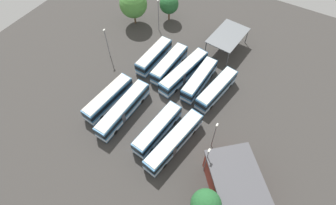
{
  "coord_description": "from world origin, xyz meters",
  "views": [
    {
      "loc": [
        -27.17,
        -17.32,
        43.56
      ],
      "look_at": [
        -1.04,
        -1.79,
        1.48
      ],
      "focal_mm": 28.33,
      "sensor_mm": 36.0,
      "label": 1
    }
  ],
  "objects_px": {
    "bus_row1_slot0": "(216,90)",
    "bus_row1_slot3": "(169,64)",
    "bus_row0_slot4": "(108,98)",
    "tree_northwest": "(206,205)",
    "bus_row1_slot4": "(154,56)",
    "bus_row0_slot1": "(158,129)",
    "bus_row1_slot1": "(199,80)",
    "maintenance_shelter": "(228,36)",
    "lamp_post_by_building": "(206,160)",
    "lamp_post_far_corner": "(158,14)",
    "tree_north_edge": "(133,4)",
    "bus_row0_slot0": "(174,142)",
    "lamp_post_near_entrance": "(214,134)",
    "lamp_post_mid_lot": "(107,42)",
    "tree_west_edge": "(169,4)",
    "bus_row0_slot3": "(123,110)",
    "bus_row1_slot2": "(184,72)",
    "depot_building": "(235,185)"
  },
  "relations": [
    {
      "from": "bus_row1_slot4",
      "to": "lamp_post_mid_lot",
      "type": "relative_size",
      "value": 1.41
    },
    {
      "from": "bus_row0_slot1",
      "to": "lamp_post_far_corner",
      "type": "relative_size",
      "value": 1.38
    },
    {
      "from": "bus_row1_slot0",
      "to": "bus_row1_slot4",
      "type": "relative_size",
      "value": 1.08
    },
    {
      "from": "bus_row0_slot1",
      "to": "tree_northwest",
      "type": "bearing_deg",
      "value": -121.76
    },
    {
      "from": "bus_row0_slot0",
      "to": "bus_row1_slot3",
      "type": "relative_size",
      "value": 1.24
    },
    {
      "from": "lamp_post_by_building",
      "to": "lamp_post_mid_lot",
      "type": "xyz_separation_m",
      "value": [
        13.67,
        30.85,
        -0.01
      ]
    },
    {
      "from": "bus_row1_slot1",
      "to": "bus_row1_slot4",
      "type": "bearing_deg",
      "value": 85.35
    },
    {
      "from": "lamp_post_far_corner",
      "to": "lamp_post_mid_lot",
      "type": "xyz_separation_m",
      "value": [
        -13.74,
        4.78,
        -0.43
      ]
    },
    {
      "from": "bus_row0_slot4",
      "to": "tree_northwest",
      "type": "bearing_deg",
      "value": -109.97
    },
    {
      "from": "depot_building",
      "to": "tree_northwest",
      "type": "relative_size",
      "value": 1.89
    },
    {
      "from": "maintenance_shelter",
      "to": "lamp_post_far_corner",
      "type": "distance_m",
      "value": 17.31
    },
    {
      "from": "bus_row0_slot3",
      "to": "bus_row0_slot1",
      "type": "bearing_deg",
      "value": -91.58
    },
    {
      "from": "maintenance_shelter",
      "to": "lamp_post_near_entrance",
      "type": "height_order",
      "value": "lamp_post_near_entrance"
    },
    {
      "from": "bus_row1_slot4",
      "to": "tree_north_edge",
      "type": "height_order",
      "value": "tree_north_edge"
    },
    {
      "from": "tree_west_edge",
      "to": "bus_row1_slot1",
      "type": "bearing_deg",
      "value": -133.66
    },
    {
      "from": "bus_row1_slot0",
      "to": "bus_row1_slot2",
      "type": "xyz_separation_m",
      "value": [
        0.76,
        7.97,
        0.0
      ]
    },
    {
      "from": "tree_north_edge",
      "to": "maintenance_shelter",
      "type": "bearing_deg",
      "value": -83.04
    },
    {
      "from": "lamp_post_by_building",
      "to": "tree_west_edge",
      "type": "height_order",
      "value": "lamp_post_by_building"
    },
    {
      "from": "bus_row0_slot4",
      "to": "depot_building",
      "type": "xyz_separation_m",
      "value": [
        -3.67,
        -27.93,
        0.85
      ]
    },
    {
      "from": "bus_row0_slot0",
      "to": "bus_row1_slot3",
      "type": "distance_m",
      "value": 18.82
    },
    {
      "from": "bus_row0_slot1",
      "to": "tree_northwest",
      "type": "height_order",
      "value": "tree_northwest"
    },
    {
      "from": "depot_building",
      "to": "tree_northwest",
      "type": "xyz_separation_m",
      "value": [
        -5.56,
        2.51,
        1.97
      ]
    },
    {
      "from": "bus_row1_slot0",
      "to": "lamp_post_far_corner",
      "type": "height_order",
      "value": "lamp_post_far_corner"
    },
    {
      "from": "bus_row0_slot0",
      "to": "bus_row1_slot4",
      "type": "height_order",
      "value": "same"
    },
    {
      "from": "bus_row0_slot4",
      "to": "tree_west_edge",
      "type": "distance_m",
      "value": 29.89
    },
    {
      "from": "bus_row1_slot2",
      "to": "lamp_post_mid_lot",
      "type": "relative_size",
      "value": 1.83
    },
    {
      "from": "tree_north_edge",
      "to": "bus_row0_slot1",
      "type": "bearing_deg",
      "value": -137.97
    },
    {
      "from": "bus_row1_slot0",
      "to": "bus_row1_slot3",
      "type": "height_order",
      "value": "same"
    },
    {
      "from": "lamp_post_near_entrance",
      "to": "tree_west_edge",
      "type": "height_order",
      "value": "lamp_post_near_entrance"
    },
    {
      "from": "bus_row0_slot3",
      "to": "lamp_post_by_building",
      "type": "xyz_separation_m",
      "value": [
        -2.14,
        -18.35,
        2.43
      ]
    },
    {
      "from": "maintenance_shelter",
      "to": "lamp_post_by_building",
      "type": "bearing_deg",
      "value": -163.25
    },
    {
      "from": "bus_row1_slot2",
      "to": "tree_west_edge",
      "type": "xyz_separation_m",
      "value": [
        15.86,
        13.01,
        2.72
      ]
    },
    {
      "from": "bus_row1_slot4",
      "to": "lamp_post_near_entrance",
      "type": "relative_size",
      "value": 1.46
    },
    {
      "from": "bus_row0_slot1",
      "to": "lamp_post_by_building",
      "type": "bearing_deg",
      "value": -100.41
    },
    {
      "from": "bus_row1_slot1",
      "to": "lamp_post_by_building",
      "type": "distance_m",
      "value": 18.95
    },
    {
      "from": "bus_row0_slot0",
      "to": "lamp_post_far_corner",
      "type": "bearing_deg",
      "value": 36.65
    },
    {
      "from": "lamp_post_near_entrance",
      "to": "tree_west_edge",
      "type": "relative_size",
      "value": 1.06
    },
    {
      "from": "bus_row1_slot3",
      "to": "maintenance_shelter",
      "type": "xyz_separation_m",
      "value": [
        12.63,
        -7.97,
        2.15
      ]
    },
    {
      "from": "bus_row1_slot0",
      "to": "bus_row1_slot3",
      "type": "bearing_deg",
      "value": 83.97
    },
    {
      "from": "depot_building",
      "to": "bus_row1_slot3",
      "type": "bearing_deg",
      "value": 51.42
    },
    {
      "from": "bus_row0_slot1",
      "to": "bus_row1_slot1",
      "type": "relative_size",
      "value": 1.03
    },
    {
      "from": "depot_building",
      "to": "lamp_post_near_entrance",
      "type": "distance_m",
      "value": 8.62
    },
    {
      "from": "lamp_post_far_corner",
      "to": "tree_north_edge",
      "type": "xyz_separation_m",
      "value": [
        -0.69,
        6.74,
        0.89
      ]
    },
    {
      "from": "lamp_post_far_corner",
      "to": "tree_west_edge",
      "type": "bearing_deg",
      "value": 0.19
    },
    {
      "from": "bus_row1_slot0",
      "to": "bus_row1_slot1",
      "type": "distance_m",
      "value": 4.21
    },
    {
      "from": "bus_row0_slot1",
      "to": "depot_building",
      "type": "bearing_deg",
      "value": -99.79
    },
    {
      "from": "lamp_post_near_entrance",
      "to": "bus_row1_slot2",
      "type": "bearing_deg",
      "value": 46.21
    },
    {
      "from": "bus_row1_slot1",
      "to": "lamp_post_mid_lot",
      "type": "relative_size",
      "value": 1.49
    },
    {
      "from": "lamp_post_near_entrance",
      "to": "lamp_post_mid_lot",
      "type": "xyz_separation_m",
      "value": [
        8.84,
        29.98,
        0.15
      ]
    },
    {
      "from": "bus_row1_slot2",
      "to": "depot_building",
      "type": "bearing_deg",
      "value": -133.1
    }
  ]
}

